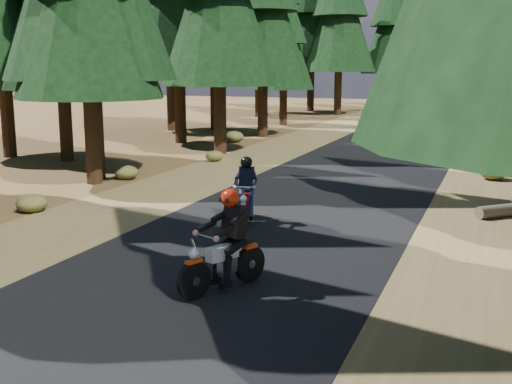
% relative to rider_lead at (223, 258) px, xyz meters
% --- Properties ---
extents(ground, '(120.00, 120.00, 0.00)m').
position_rel_rider_lead_xyz_m(ground, '(-0.52, 1.39, -0.57)').
color(ground, '#463419').
rests_on(ground, ground).
extents(road, '(6.00, 100.00, 0.01)m').
position_rel_rider_lead_xyz_m(road, '(-0.52, 6.39, -0.56)').
color(road, black).
rests_on(road, ground).
extents(shoulder_l, '(3.20, 100.00, 0.01)m').
position_rel_rider_lead_xyz_m(shoulder_l, '(-5.12, 6.39, -0.57)').
color(shoulder_l, brown).
rests_on(shoulder_l, ground).
extents(shoulder_r, '(3.20, 100.00, 0.01)m').
position_rel_rider_lead_xyz_m(shoulder_r, '(4.08, 6.39, -0.57)').
color(shoulder_r, brown).
rests_on(shoulder_r, ground).
extents(understory_shrubs, '(15.86, 30.47, 0.70)m').
position_rel_rider_lead_xyz_m(understory_shrubs, '(0.97, 10.11, -0.30)').
color(understory_shrubs, '#474C1E').
rests_on(understory_shrubs, ground).
extents(rider_lead, '(1.30, 1.96, 1.69)m').
position_rel_rider_lead_xyz_m(rider_lead, '(0.00, 0.00, 0.00)').
color(rider_lead, beige).
rests_on(rider_lead, road).
extents(rider_follow, '(1.00, 1.83, 1.56)m').
position_rel_rider_lead_xyz_m(rider_follow, '(-1.37, 4.43, -0.04)').
color(rider_follow, maroon).
rests_on(rider_follow, road).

